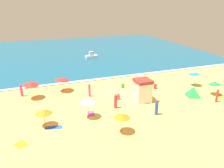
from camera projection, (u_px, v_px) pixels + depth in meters
name	position (u px, v px, depth m)	size (l,w,h in m)	color
ground_plane	(121.00, 92.00, 31.83)	(60.00, 60.00, 0.00)	#EDBC60
ocean_water	(79.00, 52.00, 56.47)	(60.00, 44.00, 0.10)	#196084
wave_breaker_foam	(106.00, 78.00, 37.34)	(57.00, 0.70, 0.01)	white
lifeguard_cabana	(143.00, 90.00, 28.62)	(2.04, 2.14, 2.93)	white
beach_umbrella_0	(44.00, 112.00, 22.75)	(2.28, 2.28, 1.87)	#4C3823
beach_umbrella_1	(88.00, 101.00, 24.30)	(2.27, 2.26, 2.27)	#4C3823
beach_umbrella_2	(215.00, 83.00, 30.41)	(2.28, 2.29, 2.04)	silver
beach_umbrella_3	(31.00, 84.00, 29.12)	(2.60, 2.62, 2.42)	silver
beach_umbrella_4	(62.00, 79.00, 31.61)	(2.46, 2.43, 2.15)	#4C3823
beach_umbrella_5	(122.00, 116.00, 21.59)	(1.99, 1.99, 1.91)	#4C3823
beach_umbrella_6	(194.00, 73.00, 33.62)	(1.92, 1.90, 2.21)	silver
beach_tent	(193.00, 92.00, 30.19)	(2.13, 2.27, 1.40)	green
beachgoer_0	(118.00, 97.00, 29.38)	(0.56, 0.56, 0.90)	#D84CA5
beachgoer_2	(116.00, 101.00, 26.88)	(0.41, 0.41, 1.81)	red
beachgoer_3	(123.00, 85.00, 33.36)	(0.46, 0.46, 0.83)	green
beachgoer_4	(217.00, 95.00, 28.51)	(0.32, 0.32, 1.86)	red
beachgoer_5	(21.00, 90.00, 30.23)	(0.54, 0.54, 1.82)	#D84CA5
beachgoer_6	(157.00, 107.00, 25.31)	(0.46, 0.46, 1.91)	blue
beachgoer_7	(89.00, 90.00, 30.16)	(0.46, 0.46, 1.84)	#D84CA5
beachgoer_8	(155.00, 86.00, 32.96)	(0.53, 0.53, 0.91)	red
beach_towel_0	(21.00, 145.00, 20.26)	(1.35, 1.44, 0.01)	orange
beach_towel_1	(221.00, 96.00, 30.64)	(1.29, 1.28, 0.01)	orange
beach_towel_2	(54.00, 128.00, 22.97)	(1.86, 1.05, 0.01)	blue
beach_towel_3	(91.00, 114.00, 25.79)	(1.09, 1.56, 0.01)	#D84CA5
beach_towel_4	(123.00, 86.00, 34.33)	(1.54, 1.16, 0.01)	orange
small_boat_0	(91.00, 56.00, 50.39)	(2.75, 1.46, 1.44)	white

